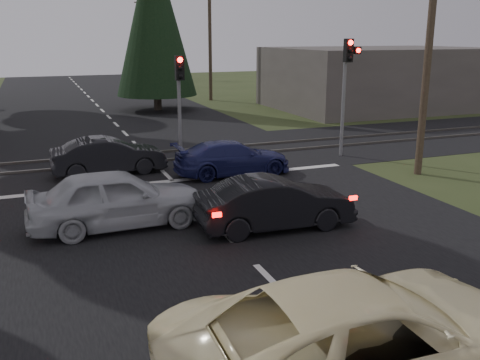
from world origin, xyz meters
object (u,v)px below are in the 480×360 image
dark_hatchback (275,204)px  dark_car_far (109,156)px  utility_pole_far (144,36)px  cream_coupe (366,338)px  silver_car (117,199)px  blue_sedan (232,158)px  traffic_signal_right (347,75)px  utility_pole_near (430,38)px  utility_pole_mid (210,36)px  traffic_signal_center (180,91)px

dark_hatchback → dark_car_far: 7.91m
utility_pole_far → cream_coupe: bearing=-98.5°
cream_coupe → dark_hatchback: cream_coupe is taller
silver_car → utility_pole_far: bearing=-13.2°
dark_hatchback → blue_sedan: (0.88, 5.55, -0.06)m
traffic_signal_right → utility_pole_far: (0.95, 45.53, 1.41)m
traffic_signal_right → utility_pole_near: size_ratio=0.52×
utility_pole_near → utility_pole_far: same height
traffic_signal_right → utility_pole_near: utility_pole_near is taller
utility_pole_mid → dark_hatchback: 28.45m
dark_hatchback → silver_car: 4.08m
traffic_signal_right → utility_pole_mid: 20.60m
utility_pole_near → dark_car_far: utility_pole_near is taller
traffic_signal_center → utility_pole_near: size_ratio=0.46×
utility_pole_near → utility_pole_far: size_ratio=1.00×
dark_hatchback → dark_car_far: size_ratio=1.02×
utility_pole_near → dark_hatchback: bearing=-155.6°
traffic_signal_right → silver_car: 11.50m
traffic_signal_right → utility_pole_near: (0.95, -3.47, 1.41)m
dark_hatchback → blue_sedan: 5.62m
traffic_signal_right → traffic_signal_center: bearing=169.6°
traffic_signal_center → dark_car_far: (-2.86, -0.68, -2.15)m
dark_car_far → cream_coupe: bearing=-174.6°
traffic_signal_center → silver_car: traffic_signal_center is taller
traffic_signal_center → dark_car_far: size_ratio=1.03×
utility_pole_near → traffic_signal_right: bearing=105.3°
utility_pole_near → silver_car: utility_pole_near is taller
cream_coupe → blue_sedan: size_ratio=1.39×
traffic_signal_center → utility_pole_near: utility_pole_near is taller
traffic_signal_center → cream_coupe: traffic_signal_center is taller
traffic_signal_center → traffic_signal_right: bearing=-10.4°
dark_hatchback → silver_car: size_ratio=0.90×
dark_car_far → utility_pole_near: bearing=-112.6°
cream_coupe → silver_car: bearing=16.7°
traffic_signal_center → utility_pole_near: 9.05m
cream_coupe → dark_hatchback: size_ratio=1.44×
dark_hatchback → traffic_signal_right: bearing=-40.1°
utility_pole_far → traffic_signal_right: bearing=-91.2°
utility_pole_near → dark_car_far: (-10.36, 3.99, -4.07)m
cream_coupe → dark_car_far: bearing=8.1°
traffic_signal_right → cream_coupe: 15.43m
traffic_signal_center → utility_pole_mid: (7.50, 19.32, 1.92)m
utility_pole_far → dark_car_far: size_ratio=2.26×
silver_car → traffic_signal_center: bearing=-29.3°
cream_coupe → dark_car_far: cream_coupe is taller
traffic_signal_right → blue_sedan: 6.08m
utility_pole_near → utility_pole_far: (0.00, 49.00, 0.00)m
traffic_signal_center → blue_sedan: size_ratio=0.98×
utility_pole_near → utility_pole_mid: bearing=90.0°
utility_pole_far → utility_pole_mid: bearing=-90.0°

